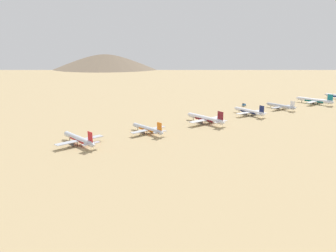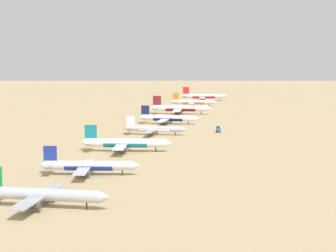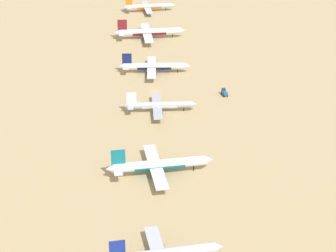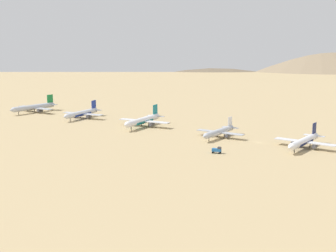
% 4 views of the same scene
% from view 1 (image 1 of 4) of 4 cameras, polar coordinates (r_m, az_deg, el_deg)
% --- Properties ---
extents(ground_plane, '(2630.61, 2630.61, 0.00)m').
position_cam_1_polar(ground_plane, '(388.06, 16.79, 2.31)').
color(ground_plane, tan).
extents(parked_jet_2, '(50.90, 41.29, 14.69)m').
position_cam_1_polar(parked_jet_2, '(463.66, 24.29, 4.11)').
color(parked_jet_2, white).
rests_on(parked_jet_2, ground).
extents(parked_jet_3, '(41.89, 34.22, 12.10)m').
position_cam_1_polar(parked_jet_3, '(410.25, 19.12, 3.32)').
color(parked_jet_3, '#B2B7C1').
rests_on(parked_jet_3, ground).
extents(parked_jet_4, '(45.69, 37.42, 13.24)m').
position_cam_1_polar(parked_jet_4, '(365.47, 14.03, 2.50)').
color(parked_jet_4, white).
rests_on(parked_jet_4, ground).
extents(parked_jet_5, '(51.92, 42.27, 14.97)m').
position_cam_1_polar(parked_jet_5, '(319.04, 6.57, 1.30)').
color(parked_jet_5, white).
rests_on(parked_jet_5, ground).
extents(parked_jet_6, '(43.17, 35.04, 12.45)m').
position_cam_1_polar(parked_jet_6, '(282.27, -3.59, -0.49)').
color(parked_jet_6, silver).
rests_on(parked_jet_6, ground).
extents(parked_jet_7, '(47.46, 38.48, 13.71)m').
position_cam_1_polar(parked_jet_7, '(258.74, -15.31, -2.22)').
color(parked_jet_7, silver).
rests_on(parked_jet_7, ground).
extents(service_truck, '(2.96, 5.33, 3.90)m').
position_cam_1_polar(service_truck, '(419.42, 13.14, 3.67)').
color(service_truck, '#1E5999').
rests_on(service_truck, ground).
extents(desert_hill_1, '(365.22, 365.22, 77.18)m').
position_cam_1_polar(desert_hill_1, '(1113.29, -10.31, 11.92)').
color(desert_hill_1, '#7A6854').
rests_on(desert_hill_1, ground).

